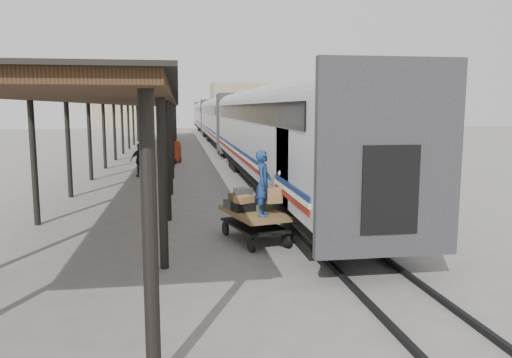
{
  "coord_description": "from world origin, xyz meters",
  "views": [
    {
      "loc": [
        -0.95,
        -13.32,
        3.68
      ],
      "look_at": [
        1.15,
        0.35,
        1.7
      ],
      "focal_mm": 35.0,
      "sensor_mm": 36.0,
      "label": 1
    }
  ],
  "objects": [
    {
      "name": "rails",
      "position": [
        3.2,
        34.0,
        0.06
      ],
      "size": [
        1.54,
        150.0,
        0.12
      ],
      "color": "black",
      "rests_on": "ground"
    },
    {
      "name": "porter",
      "position": [
        1.2,
        -0.62,
        1.72
      ],
      "size": [
        0.62,
        0.74,
        1.72
      ],
      "primitive_type": "imported",
      "rotation": [
        0.0,
        0.0,
        1.17
      ],
      "color": "navy",
      "rests_on": "baggage_cart"
    },
    {
      "name": "building_left",
      "position": [
        -10.0,
        82.0,
        3.0
      ],
      "size": [
        12.0,
        8.0,
        6.0
      ],
      "primitive_type": "cube",
      "color": "tan",
      "rests_on": "ground"
    },
    {
      "name": "building_far",
      "position": [
        14.0,
        78.0,
        4.0
      ],
      "size": [
        18.0,
        10.0,
        8.0
      ],
      "primitive_type": "cube",
      "color": "tan",
      "rests_on": "ground"
    },
    {
      "name": "pedestrian",
      "position": [
        -3.04,
        13.86,
        0.91
      ],
      "size": [
        1.15,
        0.79,
        1.81
      ],
      "primitive_type": "imported",
      "rotation": [
        0.0,
        0.0,
        3.5
      ],
      "color": "black",
      "rests_on": "ground"
    },
    {
      "name": "baggage_cart",
      "position": [
        1.05,
        0.03,
        0.65
      ],
      "size": [
        1.84,
        2.64,
        0.86
      ],
      "rotation": [
        0.0,
        0.0,
        0.27
      ],
      "color": "brown",
      "rests_on": "ground"
    },
    {
      "name": "suitcase_stack",
      "position": [
        0.87,
        0.33,
        1.06
      ],
      "size": [
        1.32,
        1.23,
        0.58
      ],
      "rotation": [
        0.0,
        0.0,
        0.27
      ],
      "color": "#3A3A3D",
      "rests_on": "baggage_cart"
    },
    {
      "name": "canopy",
      "position": [
        -3.4,
        24.0,
        4.0
      ],
      "size": [
        4.9,
        64.3,
        4.15
      ],
      "color": "#422B19",
      "rests_on": "ground"
    },
    {
      "name": "train",
      "position": [
        3.19,
        33.79,
        2.69
      ],
      "size": [
        3.45,
        76.01,
        4.01
      ],
      "color": "silver",
      "rests_on": "ground"
    },
    {
      "name": "luggage_tug",
      "position": [
        -1.51,
        20.37,
        0.66
      ],
      "size": [
        1.38,
        1.82,
        1.43
      ],
      "rotation": [
        0.0,
        0.0,
        -0.28
      ],
      "color": "maroon",
      "rests_on": "ground"
    },
    {
      "name": "ground",
      "position": [
        0.0,
        0.0,
        0.0
      ],
      "size": [
        160.0,
        160.0,
        0.0
      ],
      "primitive_type": "plane",
      "color": "slate",
      "rests_on": "ground"
    }
  ]
}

